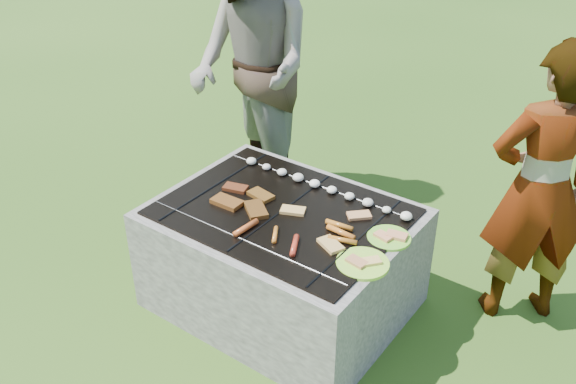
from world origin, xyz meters
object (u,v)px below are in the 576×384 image
(bystander, at_px, (251,70))
(plate_near, at_px, (363,263))
(plate_far, at_px, (389,237))
(cook, at_px, (540,189))
(fire_pit, at_px, (283,262))

(bystander, bearing_deg, plate_near, -6.37)
(plate_near, height_order, bystander, bystander)
(plate_far, xyz_separation_m, bystander, (-1.40, 0.69, 0.35))
(plate_far, distance_m, plate_near, 0.25)
(plate_far, height_order, cook, cook)
(fire_pit, xyz_separation_m, plate_near, (0.56, -0.14, 0.33))
(plate_near, xyz_separation_m, bystander, (-1.40, 0.94, 0.35))
(plate_far, distance_m, cook, 0.80)
(cook, bearing_deg, bystander, -42.40)
(cook, xyz_separation_m, bystander, (-1.91, 0.09, 0.18))
(cook, bearing_deg, plate_near, 19.25)
(plate_far, relative_size, plate_near, 0.93)
(plate_far, xyz_separation_m, cook, (0.51, 0.60, 0.16))
(plate_far, height_order, plate_near, same)
(fire_pit, xyz_separation_m, plate_far, (0.56, 0.11, 0.33))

